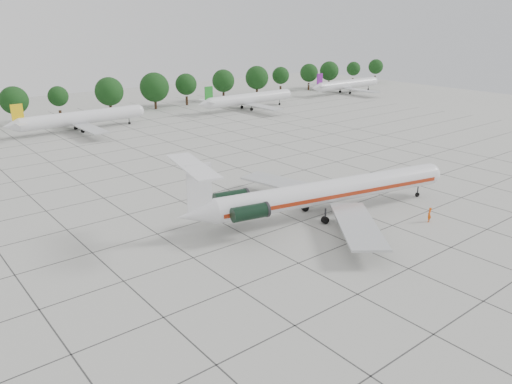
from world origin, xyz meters
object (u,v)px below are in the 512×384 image
at_px(main_airliner, 319,193).
at_px(ground_crew, 429,215).
at_px(bg_airliner_d, 249,99).
at_px(bg_airliner_c, 81,118).
at_px(bg_airliner_e, 347,84).

distance_m(main_airliner, ground_crew, 14.02).
distance_m(ground_crew, bg_airliner_d, 84.48).
relative_size(ground_crew, bg_airliner_c, 0.07).
bearing_deg(main_airliner, bg_airliner_e, 52.25).
bearing_deg(bg_airliner_e, main_airliner, -140.39).
bearing_deg(bg_airliner_d, bg_airliner_e, 4.82).
bearing_deg(bg_airliner_e, bg_airliner_d, -175.18).
bearing_deg(ground_crew, main_airliner, -69.31).
xyz_separation_m(bg_airliner_d, bg_airliner_e, (45.01, 3.79, 0.00)).
height_order(bg_airliner_c, bg_airliner_d, same).
height_order(ground_crew, bg_airliner_c, bg_airliner_c).
bearing_deg(bg_airliner_d, main_airliner, -121.55).
distance_m(bg_airliner_d, bg_airliner_e, 45.17).
bearing_deg(bg_airliner_e, bg_airliner_c, -178.83).
relative_size(main_airliner, bg_airliner_d, 1.37).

